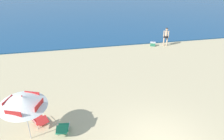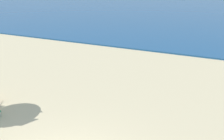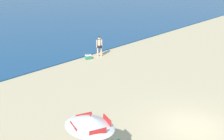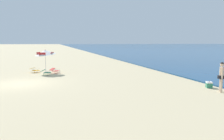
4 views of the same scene
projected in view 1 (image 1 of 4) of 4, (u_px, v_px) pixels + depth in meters
The scene contains 5 objects.
beach_umbrella_striped_main at pixel (23, 101), 8.47m from camera, with size 2.73×2.74×2.35m.
lounge_chair_under_umbrella at pixel (41, 120), 10.03m from camera, with size 0.90×1.02×0.52m.
lounge_chair_beside_umbrella at pixel (63, 128), 9.52m from camera, with size 0.66×0.95×0.51m.
person_standing_near_shore at pixel (166, 35), 20.24m from camera, with size 0.47×0.44×1.79m.
cooler_box at pixel (153, 44), 20.50m from camera, with size 0.60×0.53×0.43m.
Camera 1 is at (-3.50, -6.12, 6.85)m, focal length 33.31 mm.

